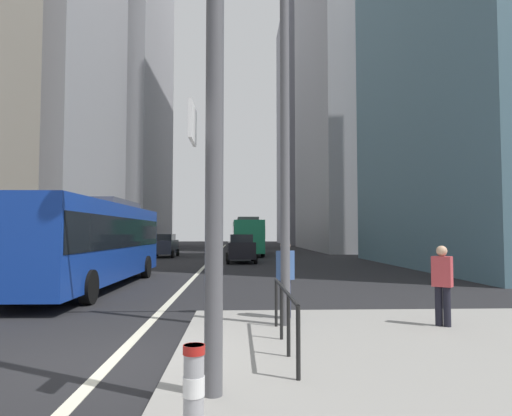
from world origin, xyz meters
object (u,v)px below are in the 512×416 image
(traffic_signal_gantry, at_px, (50,64))
(pedestrian_walking, at_px, (442,281))
(city_bus_red_distant, at_px, (246,234))
(pedestrian_waiting, at_px, (285,275))
(street_lamp_post, at_px, (285,82))
(car_oncoming_mid, at_px, (165,245))
(car_receding_near, at_px, (241,248))
(bollard_left, at_px, (194,393))
(city_bus_red_receding, at_px, (247,235))
(city_bus_blue_oncoming, at_px, (92,239))

(traffic_signal_gantry, bearing_deg, pedestrian_walking, 30.49)
(city_bus_red_distant, xyz_separation_m, pedestrian_waiting, (-0.08, -52.38, -0.72))
(street_lamp_post, bearing_deg, car_oncoming_mid, 103.65)
(car_receding_near, distance_m, bollard_left, 27.39)
(city_bus_red_receding, height_order, car_receding_near, city_bus_red_receding)
(street_lamp_post, distance_m, pedestrian_waiting, 4.24)
(city_bus_red_receding, height_order, city_bus_red_distant, same)
(city_bus_red_receding, xyz_separation_m, traffic_signal_gantry, (-3.14, -36.40, 2.27))
(city_bus_red_distant, distance_m, car_receding_near, 31.28)
(street_lamp_post, relative_size, pedestrian_walking, 4.85)
(pedestrian_waiting, bearing_deg, traffic_signal_gantry, -124.64)
(street_lamp_post, bearing_deg, pedestrian_waiting, 83.97)
(car_oncoming_mid, bearing_deg, traffic_signal_gantry, -83.35)
(car_oncoming_mid, distance_m, bollard_left, 35.48)
(city_bus_blue_oncoming, xyz_separation_m, city_bus_red_distant, (6.59, 45.38, -0.00))
(traffic_signal_gantry, height_order, pedestrian_walking, traffic_signal_gantry)
(bollard_left, distance_m, pedestrian_waiting, 6.44)
(city_bus_red_receding, relative_size, pedestrian_waiting, 6.18)
(city_bus_red_receding, xyz_separation_m, car_receding_near, (-0.64, -10.44, -0.85))
(city_bus_blue_oncoming, distance_m, street_lamp_post, 10.66)
(city_bus_red_receding, height_order, street_lamp_post, street_lamp_post)
(city_bus_red_receding, bearing_deg, street_lamp_post, -89.78)
(city_bus_red_distant, relative_size, pedestrian_walking, 6.81)
(city_bus_red_receding, height_order, bollard_left, city_bus_red_receding)
(car_oncoming_mid, xyz_separation_m, car_receding_near, (6.41, -7.62, -0.00))
(city_bus_red_receding, relative_size, street_lamp_post, 1.35)
(traffic_signal_gantry, height_order, bollard_left, traffic_signal_gantry)
(city_bus_blue_oncoming, xyz_separation_m, pedestrian_walking, (9.65, -8.02, -0.78))
(traffic_signal_gantry, distance_m, pedestrian_waiting, 6.60)
(car_receding_near, height_order, bollard_left, car_receding_near)
(city_bus_red_distant, height_order, car_oncoming_mid, city_bus_red_distant)
(car_receding_near, xyz_separation_m, traffic_signal_gantry, (-2.50, -25.96, 3.11))
(city_bus_red_receding, height_order, pedestrian_waiting, city_bus_red_receding)
(car_oncoming_mid, bearing_deg, street_lamp_post, -76.35)
(car_receding_near, xyz_separation_m, pedestrian_waiting, (0.84, -21.12, 0.13))
(car_oncoming_mid, xyz_separation_m, pedestrian_walking, (10.40, -29.76, 0.07))
(car_receding_near, relative_size, traffic_signal_gantry, 0.72)
(bollard_left, bearing_deg, pedestrian_waiting, 76.84)
(city_bus_red_distant, distance_m, pedestrian_waiting, 52.38)
(city_bus_red_receding, xyz_separation_m, car_oncoming_mid, (-7.05, -2.82, -0.84))
(city_bus_red_distant, xyz_separation_m, street_lamp_post, (-0.17, -53.16, 3.45))
(city_bus_red_receding, relative_size, traffic_signal_gantry, 1.79)
(city_bus_red_receding, relative_size, car_receding_near, 2.51)
(city_bus_blue_oncoming, bearing_deg, car_oncoming_mid, 91.97)
(city_bus_blue_oncoming, bearing_deg, street_lamp_post, -50.46)
(bollard_left, relative_size, pedestrian_walking, 0.57)
(city_bus_red_distant, bearing_deg, pedestrian_waiting, -90.09)
(city_bus_red_receding, bearing_deg, city_bus_blue_oncoming, -104.39)
(car_oncoming_mid, xyz_separation_m, pedestrian_waiting, (7.26, -28.74, 0.13))
(city_bus_red_distant, distance_m, traffic_signal_gantry, 57.36)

